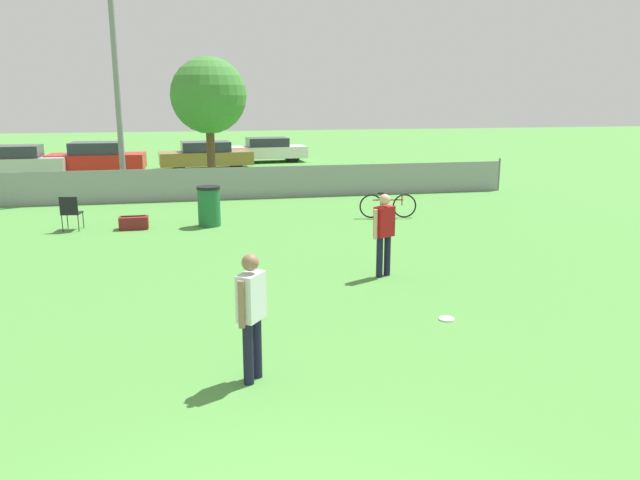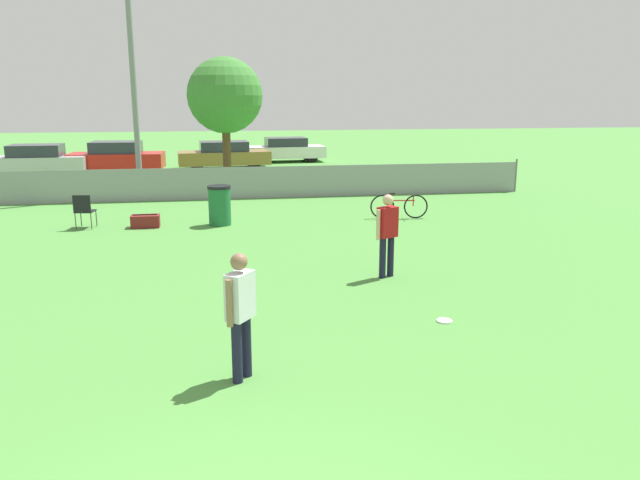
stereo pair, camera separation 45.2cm
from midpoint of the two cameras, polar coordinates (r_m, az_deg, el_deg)
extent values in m
cube|color=gray|center=(21.71, -8.59, 5.14)|extent=(21.74, 0.03, 1.10)
cylinder|color=slate|center=(24.40, 17.97, 5.65)|extent=(0.07, 0.07, 1.21)
cylinder|color=gray|center=(23.09, -16.28, 15.77)|extent=(0.20, 0.20, 9.56)
cylinder|color=brown|center=(24.92, -7.99, 7.69)|extent=(0.32, 0.32, 2.41)
sphere|color=#3D7F33|center=(24.81, -8.16, 12.96)|extent=(2.90, 2.90, 2.90)
cylinder|color=#191933|center=(12.28, 6.79, -1.63)|extent=(0.13, 0.13, 0.81)
cylinder|color=#191933|center=(12.42, 7.51, -1.48)|extent=(0.13, 0.13, 0.81)
cube|color=#B21419|center=(12.19, 7.25, 1.64)|extent=(0.44, 0.37, 0.59)
sphere|color=#D8AD8C|center=(12.12, 7.31, 3.64)|extent=(0.21, 0.21, 0.21)
cylinder|color=#D8AD8C|center=(12.05, 6.44, 1.39)|extent=(0.08, 0.08, 0.59)
cylinder|color=#D8AD8C|center=(12.36, 8.03, 1.64)|extent=(0.08, 0.08, 0.59)
cylinder|color=#191933|center=(7.89, -5.95, -10.16)|extent=(0.13, 0.13, 0.81)
cylinder|color=#191933|center=(8.06, -5.14, -9.64)|extent=(0.13, 0.13, 0.81)
cube|color=silver|center=(7.73, -5.66, -5.10)|extent=(0.40, 0.44, 0.59)
sphere|color=#8C664C|center=(7.60, -5.73, -2.00)|extent=(0.21, 0.21, 0.21)
cylinder|color=#8C664C|center=(7.55, -6.59, -5.78)|extent=(0.08, 0.08, 0.59)
cylinder|color=#8C664C|center=(7.92, -4.76, -4.82)|extent=(0.08, 0.08, 0.59)
cylinder|color=white|center=(10.23, 12.56, -7.23)|extent=(0.25, 0.25, 0.03)
torus|color=white|center=(10.23, 12.56, -7.22)|extent=(0.26, 0.26, 0.03)
cylinder|color=#333338|center=(18.07, -19.10, 1.89)|extent=(0.02, 0.02, 0.44)
cylinder|color=#333338|center=(18.20, -20.35, 1.87)|extent=(0.02, 0.02, 0.44)
cylinder|color=#333338|center=(17.68, -19.50, 1.62)|extent=(0.02, 0.02, 0.44)
cylinder|color=#333338|center=(17.81, -20.78, 1.61)|extent=(0.02, 0.02, 0.44)
cube|color=black|center=(17.90, -19.99, 2.48)|extent=(0.53, 0.53, 0.03)
cube|color=black|center=(17.65, -20.28, 3.12)|extent=(0.46, 0.09, 0.46)
torus|color=black|center=(18.23, 6.42, 3.05)|extent=(0.70, 0.15, 0.70)
torus|color=black|center=(18.37, 9.45, 3.03)|extent=(0.70, 0.15, 0.70)
cylinder|color=#A51E19|center=(18.26, 7.96, 3.60)|extent=(0.89, 0.17, 0.04)
cylinder|color=#A51E19|center=(18.23, 7.29, 3.60)|extent=(0.03, 0.03, 0.36)
cylinder|color=#A51E19|center=(18.33, 9.23, 3.59)|extent=(0.03, 0.03, 0.33)
cube|color=black|center=(18.20, 7.31, 4.23)|extent=(0.17, 0.08, 0.04)
cylinder|color=black|center=(18.30, 9.25, 4.10)|extent=(0.09, 0.44, 0.03)
cylinder|color=#1E6638|center=(17.37, -8.42, 3.02)|extent=(0.61, 0.61, 1.02)
cylinder|color=black|center=(17.28, -8.48, 4.81)|extent=(0.64, 0.64, 0.08)
cube|color=maroon|center=(17.52, -14.97, 1.67)|extent=(0.75, 0.41, 0.34)
cube|color=black|center=(17.49, -15.00, 2.26)|extent=(0.64, 0.04, 0.02)
cylinder|color=black|center=(30.83, -21.34, 6.27)|extent=(0.62, 0.19, 0.61)
cylinder|color=black|center=(29.40, -21.86, 5.93)|extent=(0.62, 0.19, 0.61)
cylinder|color=black|center=(31.43, -26.01, 5.96)|extent=(0.62, 0.19, 0.61)
cylinder|color=black|center=(30.03, -26.74, 5.61)|extent=(0.62, 0.19, 0.61)
cube|color=#B7B7BC|center=(30.37, -24.05, 6.36)|extent=(4.22, 1.74, 0.68)
cube|color=#2D333D|center=(30.32, -24.15, 7.48)|extent=(2.20, 1.51, 0.51)
cylinder|color=black|center=(30.94, -15.00, 6.79)|extent=(0.67, 0.21, 0.66)
cylinder|color=black|center=(29.45, -15.40, 6.46)|extent=(0.67, 0.21, 0.66)
cylinder|color=black|center=(31.42, -19.74, 6.56)|extent=(0.67, 0.21, 0.66)
cylinder|color=black|center=(29.95, -20.37, 6.22)|extent=(0.67, 0.21, 0.66)
cube|color=red|center=(30.39, -17.67, 6.94)|extent=(4.28, 1.93, 0.70)
cube|color=#2D333D|center=(30.34, -17.75, 8.09)|extent=(2.26, 1.63, 0.52)
cylinder|color=black|center=(31.95, -6.00, 7.31)|extent=(0.64, 0.23, 0.63)
cylinder|color=black|center=(30.49, -5.61, 7.05)|extent=(0.64, 0.23, 0.63)
cylinder|color=black|center=(31.69, -10.94, 7.10)|extent=(0.64, 0.23, 0.63)
cylinder|color=black|center=(30.22, -10.77, 6.82)|extent=(0.64, 0.23, 0.63)
cube|color=olive|center=(31.04, -8.33, 7.46)|extent=(4.53, 2.05, 0.63)
cube|color=#2D333D|center=(30.99, -8.37, 8.48)|extent=(2.40, 1.67, 0.48)
cylinder|color=black|center=(34.81, -0.89, 7.90)|extent=(0.69, 0.22, 0.68)
cylinder|color=black|center=(33.37, -0.36, 7.67)|extent=(0.69, 0.22, 0.68)
cylinder|color=black|center=(34.38, -5.06, 7.78)|extent=(0.69, 0.22, 0.68)
cylinder|color=black|center=(32.92, -4.71, 7.55)|extent=(0.69, 0.22, 0.68)
cube|color=white|center=(33.83, -2.75, 8.07)|extent=(4.18, 1.93, 0.60)
cube|color=#2D333D|center=(33.79, -2.76, 8.96)|extent=(2.21, 1.62, 0.45)
camera|label=1|loc=(0.23, -88.81, 0.28)|focal=35.00mm
camera|label=2|loc=(0.23, 91.19, -0.28)|focal=35.00mm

